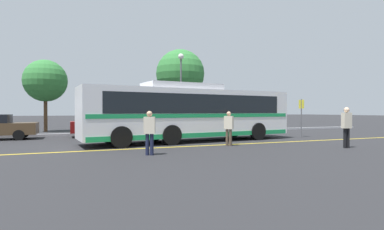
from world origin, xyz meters
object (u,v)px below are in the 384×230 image
(parked_car_1, at_px, (102,125))
(street_lamp, at_px, (181,76))
(bus_stop_sign, at_px, (301,113))
(pedestrian_2, at_px, (150,130))
(pedestrian_0, at_px, (229,126))
(pedestrian_1, at_px, (347,125))
(tree_1, at_px, (45,81))
(transit_bus, at_px, (192,112))
(tree_0, at_px, (180,74))

(parked_car_1, distance_m, street_lamp, 8.22)
(bus_stop_sign, bearing_deg, parked_car_1, -120.75)
(pedestrian_2, bearing_deg, pedestrian_0, -136.76)
(parked_car_1, xyz_separation_m, street_lamp, (6.59, 3.08, 3.83))
(pedestrian_0, bearing_deg, pedestrian_1, -164.09)
(tree_1, bearing_deg, transit_bus, -54.26)
(street_lamp, xyz_separation_m, tree_1, (-10.50, 3.31, -0.45))
(pedestrian_1, bearing_deg, transit_bus, 138.42)
(pedestrian_0, bearing_deg, transit_bus, -23.74)
(parked_car_1, bearing_deg, tree_0, 127.68)
(transit_bus, xyz_separation_m, pedestrian_2, (-3.40, -4.31, -0.67))
(parked_car_1, xyz_separation_m, pedestrian_1, (9.81, -10.50, 0.31))
(bus_stop_sign, height_order, tree_1, tree_1)
(pedestrian_0, distance_m, bus_stop_sign, 7.13)
(pedestrian_2, distance_m, street_lamp, 14.18)
(bus_stop_sign, height_order, street_lamp, street_lamp)
(tree_0, bearing_deg, bus_stop_sign, -68.79)
(pedestrian_0, bearing_deg, street_lamp, -49.72)
(street_lamp, bearing_deg, pedestrian_2, -114.23)
(pedestrian_0, xyz_separation_m, pedestrian_1, (4.54, -2.76, 0.13))
(street_lamp, relative_size, tree_1, 1.11)
(pedestrian_2, xyz_separation_m, tree_0, (6.59, 15.44, 4.23))
(tree_0, xyz_separation_m, tree_1, (-11.46, 0.38, -1.04))
(tree_1, bearing_deg, pedestrian_0, -56.98)
(transit_bus, bearing_deg, tree_0, 156.92)
(transit_bus, relative_size, street_lamp, 1.91)
(bus_stop_sign, relative_size, tree_1, 0.42)
(transit_bus, bearing_deg, street_lamp, 157.72)
(pedestrian_2, xyz_separation_m, bus_stop_sign, (10.95, 4.21, 0.60))
(pedestrian_2, xyz_separation_m, tree_1, (-4.87, 15.82, 3.18))
(transit_bus, bearing_deg, tree_1, -151.36)
(pedestrian_1, distance_m, bus_stop_sign, 5.71)
(street_lamp, height_order, tree_1, street_lamp)
(transit_bus, xyz_separation_m, bus_stop_sign, (7.54, -0.10, -0.08))
(pedestrian_2, height_order, tree_1, tree_1)
(transit_bus, distance_m, parked_car_1, 6.78)
(street_lamp, xyz_separation_m, tree_0, (0.96, 2.93, 0.60))
(bus_stop_sign, xyz_separation_m, tree_1, (-15.82, 11.60, 2.59))
(transit_bus, relative_size, pedestrian_0, 7.48)
(tree_1, bearing_deg, pedestrian_1, -50.91)
(parked_car_1, bearing_deg, pedestrian_1, 42.23)
(parked_car_1, bearing_deg, street_lamp, 114.20)
(transit_bus, xyz_separation_m, street_lamp, (2.22, 8.19, 2.96))
(pedestrian_2, bearing_deg, parked_car_1, -62.33)
(parked_car_1, distance_m, pedestrian_1, 14.38)
(street_lamp, bearing_deg, bus_stop_sign, -57.31)
(parked_car_1, height_order, tree_1, tree_1)
(pedestrian_2, distance_m, bus_stop_sign, 11.75)
(transit_bus, xyz_separation_m, pedestrian_0, (0.91, -2.62, -0.69))
(tree_0, height_order, tree_1, tree_0)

